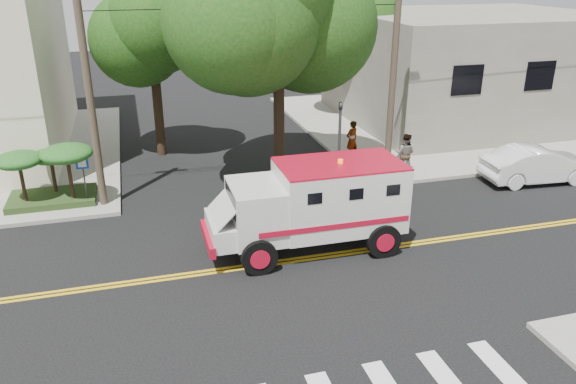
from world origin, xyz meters
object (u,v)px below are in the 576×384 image
object	(u,v)px
armored_truck	(315,202)
pedestrian_b	(405,153)
parked_sedan	(538,165)
pedestrian_a	(352,140)

from	to	relation	value
armored_truck	pedestrian_b	bearing A→B (deg)	42.33
armored_truck	parked_sedan	bearing A→B (deg)	16.21
pedestrian_a	armored_truck	bearing A→B (deg)	38.05
armored_truck	pedestrian_b	distance (m)	8.00
parked_sedan	pedestrian_a	distance (m)	8.07
parked_sedan	pedestrian_a	size ratio (longest dim) A/B	2.57
parked_sedan	pedestrian_a	world-z (taller)	pedestrian_a
armored_truck	pedestrian_a	bearing A→B (deg)	60.66
parked_sedan	pedestrian_b	bearing A→B (deg)	71.29
pedestrian_a	pedestrian_b	distance (m)	2.84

